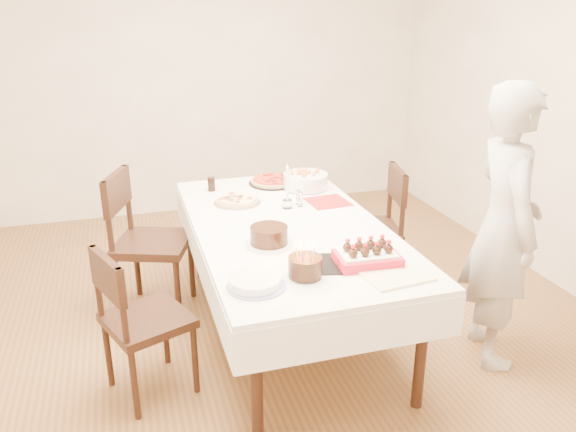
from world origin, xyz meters
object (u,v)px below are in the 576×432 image
object	(u,v)px
chair_left_dessert	(147,320)
person	(504,228)
cola_glass	(211,184)
pizza_pepperoni	(273,181)
strawberry_box	(367,257)
taper_candle	(287,186)
birthday_cake	(305,260)
dining_table	(288,278)
pasta_bowl	(306,181)
pizza_white	(237,201)
chair_right_savory	(368,230)
chair_left_savory	(153,244)
layer_cake	(269,236)

from	to	relation	value
chair_left_dessert	person	distance (m)	2.06
person	cola_glass	distance (m)	2.03
pizza_pepperoni	strawberry_box	size ratio (longest dim) A/B	1.10
chair_left_dessert	taper_candle	bearing A→B (deg)	-167.72
strawberry_box	birthday_cake	bearing A→B (deg)	-172.26
person	strawberry_box	distance (m)	0.87
chair_left_dessert	cola_glass	bearing A→B (deg)	-137.14
dining_table	pasta_bowl	world-z (taller)	pasta_bowl
person	pizza_white	distance (m)	1.71
chair_right_savory	person	xyz separation A→B (m)	(0.38, -1.00, 0.36)
chair_left_savory	person	distance (m)	2.24
chair_right_savory	taper_candle	size ratio (longest dim) A/B	3.11
pasta_bowl	taper_candle	world-z (taller)	taper_candle
pizza_white	pasta_bowl	distance (m)	0.59
pizza_white	pasta_bowl	size ratio (longest dim) A/B	0.98
chair_right_savory	pizza_pepperoni	xyz separation A→B (m)	(-0.60, 0.44, 0.30)
chair_left_savory	pizza_white	xyz separation A→B (m)	(0.58, -0.05, 0.27)
dining_table	chair_left_dessert	bearing A→B (deg)	-157.34
pasta_bowl	strawberry_box	xyz separation A→B (m)	(-0.10, -1.32, -0.02)
dining_table	birthday_cake	bearing A→B (deg)	-100.02
pizza_pepperoni	pasta_bowl	size ratio (longest dim) A/B	1.12
chair_right_savory	person	bearing A→B (deg)	-56.94
chair_left_dessert	pizza_pepperoni	distance (m)	1.63
pizza_white	birthday_cake	world-z (taller)	birthday_cake
chair_right_savory	cola_glass	bearing A→B (deg)	171.59
layer_cake	strawberry_box	distance (m)	0.58
pizza_pepperoni	birthday_cake	xyz separation A→B (m)	(-0.26, -1.55, 0.07)
dining_table	birthday_cake	xyz separation A→B (m)	(-0.13, -0.71, 0.47)
pizza_pepperoni	person	bearing A→B (deg)	-56.06
dining_table	pizza_white	distance (m)	0.65
taper_candle	chair_right_savory	bearing A→B (deg)	9.06
dining_table	birthday_cake	distance (m)	0.86
person	strawberry_box	bearing A→B (deg)	109.08
pizza_pepperoni	pasta_bowl	distance (m)	0.27
pizza_pepperoni	chair_left_savory	bearing A→B (deg)	-161.01
pasta_bowl	layer_cake	world-z (taller)	pasta_bowl
birthday_cake	chair_left_dessert	bearing A→B (deg)	156.66
pizza_pepperoni	birthday_cake	size ratio (longest dim) A/B	2.14
pizza_white	pizza_pepperoni	world-z (taller)	same
cola_glass	layer_cake	size ratio (longest dim) A/B	0.37
pasta_bowl	strawberry_box	bearing A→B (deg)	-94.23
birthday_cake	strawberry_box	world-z (taller)	birthday_cake
dining_table	person	xyz separation A→B (m)	(1.11, -0.61, 0.46)
chair_right_savory	taper_candle	distance (m)	0.79
dining_table	pizza_white	bearing A→B (deg)	116.13
chair_left_dessert	taper_candle	xyz separation A→B (m)	(0.99, 0.66, 0.46)
pasta_bowl	cola_glass	size ratio (longest dim) A/B	3.23
chair_left_dessert	birthday_cake	world-z (taller)	birthday_cake
chair_right_savory	pizza_white	size ratio (longest dim) A/B	2.96
chair_right_savory	birthday_cake	size ratio (longest dim) A/B	5.55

